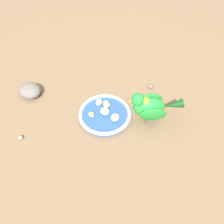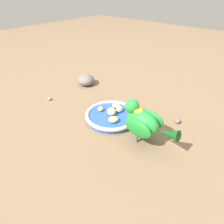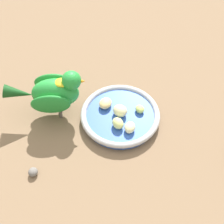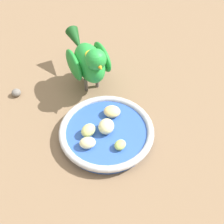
{
  "view_description": "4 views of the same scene",
  "coord_description": "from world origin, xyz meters",
  "px_view_note": "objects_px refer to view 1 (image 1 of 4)",
  "views": [
    {
      "loc": [
        0.01,
        0.56,
        0.69
      ],
      "look_at": [
        -0.03,
        0.02,
        0.05
      ],
      "focal_mm": 36.68,
      "sensor_mm": 36.0,
      "label": 1
    },
    {
      "loc": [
        -0.42,
        0.46,
        0.45
      ],
      "look_at": [
        -0.03,
        0.02,
        0.05
      ],
      "focal_mm": 31.49,
      "sensor_mm": 36.0,
      "label": 2
    },
    {
      "loc": [
        -0.05,
        -0.47,
        0.61
      ],
      "look_at": [
        -0.03,
        -0.01,
        0.04
      ],
      "focal_mm": 48.11,
      "sensor_mm": 36.0,
      "label": 3
    },
    {
      "loc": [
        0.36,
        -0.16,
        0.53
      ],
      "look_at": [
        -0.03,
        0.02,
        0.04
      ],
      "focal_mm": 49.6,
      "sensor_mm": 36.0,
      "label": 4
    }
  ],
  "objects_px": {
    "apple_piece_1": "(99,102)",
    "parrot": "(150,106)",
    "rock_large": "(30,90)",
    "pebble_1": "(151,86)",
    "apple_piece_0": "(92,114)",
    "apple_piece_2": "(105,110)",
    "apple_piece_4": "(106,104)",
    "apple_piece_3": "(115,117)",
    "feeding_bowl": "(105,114)",
    "pebble_0": "(20,138)"
  },
  "relations": [
    {
      "from": "feeding_bowl",
      "to": "pebble_1",
      "type": "distance_m",
      "value": 0.25
    },
    {
      "from": "feeding_bowl",
      "to": "apple_piece_1",
      "type": "xyz_separation_m",
      "value": [
        0.02,
        -0.05,
        0.02
      ]
    },
    {
      "from": "rock_large",
      "to": "pebble_0",
      "type": "bearing_deg",
      "value": 88.64
    },
    {
      "from": "apple_piece_0",
      "to": "apple_piece_1",
      "type": "bearing_deg",
      "value": -118.08
    },
    {
      "from": "apple_piece_1",
      "to": "parrot",
      "type": "relative_size",
      "value": 0.16
    },
    {
      "from": "apple_piece_2",
      "to": "rock_large",
      "type": "distance_m",
      "value": 0.33
    },
    {
      "from": "feeding_bowl",
      "to": "pebble_1",
      "type": "relative_size",
      "value": 9.21
    },
    {
      "from": "apple_piece_0",
      "to": "apple_piece_1",
      "type": "distance_m",
      "value": 0.07
    },
    {
      "from": "feeding_bowl",
      "to": "parrot",
      "type": "xyz_separation_m",
      "value": [
        -0.16,
        0.03,
        0.07
      ]
    },
    {
      "from": "parrot",
      "to": "rock_large",
      "type": "height_order",
      "value": "parrot"
    },
    {
      "from": "apple_piece_4",
      "to": "apple_piece_3",
      "type": "bearing_deg",
      "value": 112.42
    },
    {
      "from": "rock_large",
      "to": "pebble_1",
      "type": "bearing_deg",
      "value": -179.48
    },
    {
      "from": "apple_piece_1",
      "to": "apple_piece_4",
      "type": "bearing_deg",
      "value": 155.19
    },
    {
      "from": "apple_piece_0",
      "to": "apple_piece_1",
      "type": "height_order",
      "value": "apple_piece_1"
    },
    {
      "from": "feeding_bowl",
      "to": "pebble_0",
      "type": "xyz_separation_m",
      "value": [
        0.31,
        0.08,
        -0.01
      ]
    },
    {
      "from": "rock_large",
      "to": "pebble_1",
      "type": "distance_m",
      "value": 0.51
    },
    {
      "from": "pebble_0",
      "to": "feeding_bowl",
      "type": "bearing_deg",
      "value": -164.93
    },
    {
      "from": "rock_large",
      "to": "pebble_0",
      "type": "relative_size",
      "value": 4.88
    },
    {
      "from": "apple_piece_2",
      "to": "apple_piece_4",
      "type": "distance_m",
      "value": 0.03
    },
    {
      "from": "apple_piece_1",
      "to": "rock_large",
      "type": "bearing_deg",
      "value": -17.96
    },
    {
      "from": "parrot",
      "to": "rock_large",
      "type": "xyz_separation_m",
      "value": [
        0.46,
        -0.17,
        -0.05
      ]
    },
    {
      "from": "apple_piece_2",
      "to": "apple_piece_3",
      "type": "bearing_deg",
      "value": 136.21
    },
    {
      "from": "feeding_bowl",
      "to": "parrot",
      "type": "bearing_deg",
      "value": 168.41
    },
    {
      "from": "apple_piece_1",
      "to": "pebble_0",
      "type": "height_order",
      "value": "apple_piece_1"
    },
    {
      "from": "apple_piece_3",
      "to": "pebble_1",
      "type": "distance_m",
      "value": 0.24
    },
    {
      "from": "apple_piece_1",
      "to": "parrot",
      "type": "distance_m",
      "value": 0.2
    },
    {
      "from": "apple_piece_1",
      "to": "rock_large",
      "type": "relative_size",
      "value": 0.35
    },
    {
      "from": "rock_large",
      "to": "pebble_0",
      "type": "distance_m",
      "value": 0.22
    },
    {
      "from": "rock_large",
      "to": "pebble_1",
      "type": "relative_size",
      "value": 4.27
    },
    {
      "from": "feeding_bowl",
      "to": "apple_piece_0",
      "type": "bearing_deg",
      "value": 13.25
    },
    {
      "from": "parrot",
      "to": "apple_piece_0",
      "type": "bearing_deg",
      "value": -4.92
    },
    {
      "from": "parrot",
      "to": "pebble_0",
      "type": "height_order",
      "value": "parrot"
    },
    {
      "from": "apple_piece_0",
      "to": "parrot",
      "type": "distance_m",
      "value": 0.22
    },
    {
      "from": "apple_piece_1",
      "to": "parrot",
      "type": "xyz_separation_m",
      "value": [
        -0.18,
        0.08,
        0.05
      ]
    },
    {
      "from": "apple_piece_2",
      "to": "pebble_0",
      "type": "xyz_separation_m",
      "value": [
        0.31,
        0.08,
        -0.03
      ]
    },
    {
      "from": "parrot",
      "to": "pebble_1",
      "type": "relative_size",
      "value": 9.18
    },
    {
      "from": "pebble_0",
      "to": "apple_piece_3",
      "type": "bearing_deg",
      "value": -171.95
    },
    {
      "from": "feeding_bowl",
      "to": "pebble_0",
      "type": "bearing_deg",
      "value": 15.07
    },
    {
      "from": "pebble_0",
      "to": "pebble_1",
      "type": "height_order",
      "value": "pebble_1"
    },
    {
      "from": "apple_piece_1",
      "to": "apple_piece_2",
      "type": "bearing_deg",
      "value": 113.72
    },
    {
      "from": "rock_large",
      "to": "pebble_1",
      "type": "xyz_separation_m",
      "value": [
        -0.51,
        -0.0,
        -0.02
      ]
    },
    {
      "from": "apple_piece_1",
      "to": "pebble_0",
      "type": "bearing_deg",
      "value": 24.1
    },
    {
      "from": "apple_piece_0",
      "to": "apple_piece_2",
      "type": "distance_m",
      "value": 0.05
    },
    {
      "from": "rock_large",
      "to": "pebble_0",
      "type": "height_order",
      "value": "rock_large"
    },
    {
      "from": "apple_piece_1",
      "to": "apple_piece_2",
      "type": "relative_size",
      "value": 0.89
    },
    {
      "from": "feeding_bowl",
      "to": "apple_piece_0",
      "type": "height_order",
      "value": "apple_piece_0"
    },
    {
      "from": "apple_piece_3",
      "to": "pebble_1",
      "type": "xyz_separation_m",
      "value": [
        -0.17,
        -0.18,
        -0.02
      ]
    },
    {
      "from": "feeding_bowl",
      "to": "apple_piece_1",
      "type": "relative_size",
      "value": 6.15
    },
    {
      "from": "parrot",
      "to": "feeding_bowl",
      "type": "bearing_deg",
      "value": -10.77
    },
    {
      "from": "apple_piece_2",
      "to": "parrot",
      "type": "distance_m",
      "value": 0.17
    }
  ]
}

